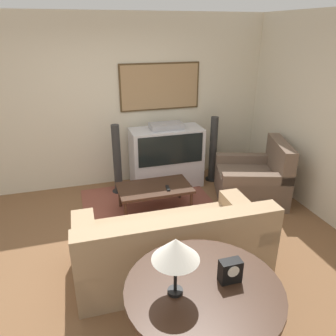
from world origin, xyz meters
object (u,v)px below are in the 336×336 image
at_px(table_lamp, 176,250).
at_px(armchair, 254,181).
at_px(speaker_tower_left, 117,161).
at_px(mantel_clock, 230,271).
at_px(couch, 172,246).
at_px(console_table, 204,294).
at_px(speaker_tower_right, 213,151).
at_px(coffee_table, 155,189).
at_px(tv, 166,157).

bearing_deg(table_lamp, armchair, 48.76).
bearing_deg(table_lamp, speaker_tower_left, 89.15).
bearing_deg(speaker_tower_left, mantel_clock, -83.13).
relative_size(armchair, table_lamp, 2.72).
bearing_deg(couch, console_table, 85.58).
distance_m(mantel_clock, speaker_tower_right, 3.37).
bearing_deg(mantel_clock, speaker_tower_right, 67.92).
height_order(couch, coffee_table, couch).
bearing_deg(table_lamp, speaker_tower_right, 61.58).
relative_size(tv, armchair, 0.94).
bearing_deg(speaker_tower_right, console_table, -115.17).
height_order(mantel_clock, speaker_tower_left, speaker_tower_left).
xyz_separation_m(armchair, coffee_table, (-1.56, 0.06, 0.06)).
distance_m(couch, speaker_tower_left, 2.05).
height_order(couch, table_lamp, table_lamp).
bearing_deg(armchair, speaker_tower_right, -139.27).
height_order(armchair, coffee_table, armchair).
height_order(coffee_table, speaker_tower_right, speaker_tower_right).
height_order(tv, coffee_table, tv).
xyz_separation_m(couch, coffee_table, (0.14, 1.27, 0.05)).
xyz_separation_m(speaker_tower_left, speaker_tower_right, (1.64, 0.00, 0.00)).
bearing_deg(couch, armchair, -143.50).
bearing_deg(mantel_clock, speaker_tower_left, 96.87).
distance_m(armchair, speaker_tower_left, 2.14).
bearing_deg(couch, speaker_tower_right, -123.07).
relative_size(couch, table_lamp, 4.50).
bearing_deg(armchair, console_table, -19.66).
relative_size(tv, mantel_clock, 6.55).
relative_size(couch, armchair, 1.65).
distance_m(coffee_table, speaker_tower_right, 1.45).
xyz_separation_m(tv, speaker_tower_left, (-0.82, -0.04, 0.03)).
relative_size(couch, console_table, 1.77).
relative_size(armchair, speaker_tower_right, 1.10).
xyz_separation_m(console_table, table_lamp, (-0.21, 0.02, 0.43)).
xyz_separation_m(mantel_clock, speaker_tower_right, (1.26, 3.11, -0.30)).
height_order(tv, armchair, tv).
relative_size(speaker_tower_left, speaker_tower_right, 1.00).
bearing_deg(speaker_tower_right, speaker_tower_left, 180.00).
bearing_deg(tv, speaker_tower_left, -177.42).
distance_m(console_table, mantel_clock, 0.26).
relative_size(couch, speaker_tower_right, 1.81).
distance_m(console_table, speaker_tower_left, 3.13).
bearing_deg(couch, coffee_table, -95.27).
bearing_deg(table_lamp, couch, 73.72).
distance_m(coffee_table, mantel_clock, 2.41).
xyz_separation_m(couch, speaker_tower_right, (1.36, 2.02, 0.24)).
distance_m(speaker_tower_left, speaker_tower_right, 1.64).
distance_m(couch, armchair, 2.09).
bearing_deg(coffee_table, tv, 62.61).
relative_size(table_lamp, speaker_tower_left, 0.40).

